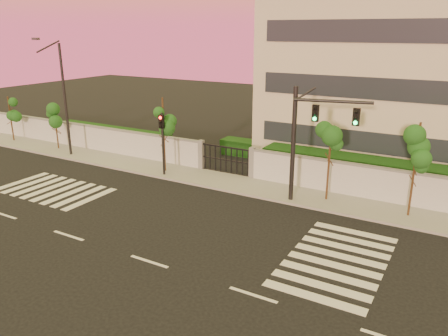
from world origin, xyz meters
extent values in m
plane|color=black|center=(0.00, 0.00, 0.00)|extent=(120.00, 120.00, 0.00)
cube|color=gray|center=(0.00, 10.50, 0.07)|extent=(60.00, 3.00, 0.15)
cube|color=#B4B7BC|center=(-17.50, 12.00, 1.00)|extent=(25.00, 0.30, 2.00)
cube|color=slate|center=(-17.50, 12.00, 2.06)|extent=(25.00, 0.36, 0.12)
cube|color=slate|center=(-5.00, 12.00, 1.10)|extent=(0.35, 0.35, 2.20)
cube|color=slate|center=(-1.00, 12.00, 1.10)|extent=(0.35, 0.35, 2.20)
cube|color=black|center=(9.00, 14.50, 0.90)|extent=(20.00, 2.00, 1.80)
cube|color=black|center=(-16.00, 14.50, 0.70)|extent=(12.00, 1.80, 1.40)
cube|color=black|center=(-3.00, 17.00, 0.60)|extent=(6.00, 1.50, 1.20)
cube|color=beige|center=(9.00, 22.00, 6.00)|extent=(24.00, 12.00, 12.00)
cube|color=#262D38|center=(9.00, 15.98, 2.50)|extent=(22.00, 0.08, 1.40)
cube|color=#262D38|center=(9.00, 15.98, 6.00)|extent=(22.00, 0.08, 1.40)
cube|color=#262D38|center=(9.00, 15.98, 9.50)|extent=(22.00, 0.08, 1.40)
cube|color=silver|center=(-14.00, 4.00, 0.01)|extent=(0.50, 4.00, 0.02)
cube|color=silver|center=(-13.10, 4.00, 0.01)|extent=(0.50, 4.00, 0.02)
cube|color=silver|center=(-12.20, 4.00, 0.01)|extent=(0.50, 4.00, 0.02)
cube|color=silver|center=(-11.30, 4.00, 0.01)|extent=(0.50, 4.00, 0.02)
cube|color=silver|center=(-10.40, 4.00, 0.01)|extent=(0.50, 4.00, 0.02)
cube|color=silver|center=(-9.50, 4.00, 0.01)|extent=(0.50, 4.00, 0.02)
cube|color=silver|center=(-8.60, 4.00, 0.01)|extent=(0.50, 4.00, 0.02)
cube|color=silver|center=(-7.70, 4.00, 0.01)|extent=(0.50, 4.00, 0.02)
cube|color=silver|center=(7.00, 1.00, 0.01)|extent=(4.00, 0.50, 0.02)
cube|color=silver|center=(7.00, 1.90, 0.01)|extent=(4.00, 0.50, 0.02)
cube|color=silver|center=(7.00, 2.80, 0.01)|extent=(4.00, 0.50, 0.02)
cube|color=silver|center=(7.00, 3.70, 0.01)|extent=(4.00, 0.50, 0.02)
cube|color=silver|center=(7.00, 4.60, 0.01)|extent=(4.00, 0.50, 0.02)
cube|color=silver|center=(7.00, 5.50, 0.01)|extent=(4.00, 0.50, 0.02)
cube|color=silver|center=(7.00, 6.40, 0.01)|extent=(4.00, 0.50, 0.02)
cube|color=silver|center=(7.00, 7.30, 0.01)|extent=(4.00, 0.50, 0.02)
cube|color=silver|center=(-10.00, 0.00, 0.01)|extent=(2.00, 0.15, 0.01)
cube|color=silver|center=(-5.00, 0.00, 0.01)|extent=(2.00, 0.15, 0.01)
cube|color=silver|center=(0.00, 0.00, 0.01)|extent=(2.00, 0.15, 0.01)
cube|color=silver|center=(5.00, 0.00, 0.01)|extent=(2.00, 0.15, 0.01)
cylinder|color=#382314|center=(-24.00, 10.60, 2.02)|extent=(0.12, 0.12, 4.05)
sphere|color=#154C19|center=(-24.00, 10.60, 3.24)|extent=(1.09, 1.09, 1.09)
sphere|color=#154C19|center=(-23.65, 10.80, 2.63)|extent=(0.83, 0.83, 0.83)
sphere|color=#154C19|center=(-24.29, 10.46, 2.83)|extent=(0.79, 0.79, 0.79)
cylinder|color=#382314|center=(-18.25, 10.65, 1.91)|extent=(0.11, 0.11, 3.81)
sphere|color=#154C19|center=(-18.25, 10.65, 3.05)|extent=(1.02, 1.02, 1.02)
sphere|color=#154C19|center=(-17.92, 10.83, 2.48)|extent=(0.78, 0.78, 0.78)
sphere|color=#154C19|center=(-18.52, 10.51, 2.67)|extent=(0.74, 0.74, 0.74)
cylinder|color=#382314|center=(-6.89, 10.26, 2.63)|extent=(0.12, 0.12, 5.26)
sphere|color=#154C19|center=(-6.89, 10.26, 4.21)|extent=(1.07, 1.07, 1.07)
sphere|color=#154C19|center=(-6.55, 10.45, 3.42)|extent=(0.82, 0.82, 0.82)
sphere|color=#154C19|center=(-7.18, 10.11, 3.68)|extent=(0.78, 0.78, 0.78)
cylinder|color=#382314|center=(4.53, 10.59, 2.26)|extent=(0.12, 0.12, 4.53)
sphere|color=#154C19|center=(4.53, 10.59, 3.62)|extent=(1.10, 1.10, 1.10)
sphere|color=#154C19|center=(4.87, 10.79, 2.94)|extent=(0.84, 0.84, 0.84)
sphere|color=#154C19|center=(4.23, 10.44, 3.17)|extent=(0.80, 0.80, 0.80)
cylinder|color=#382314|center=(9.01, 10.50, 2.59)|extent=(0.12, 0.12, 5.17)
sphere|color=#154C19|center=(9.01, 10.50, 4.14)|extent=(1.06, 1.06, 1.06)
sphere|color=#154C19|center=(9.35, 10.69, 3.36)|extent=(0.81, 0.81, 0.81)
sphere|color=#154C19|center=(8.72, 10.35, 3.62)|extent=(0.77, 0.77, 0.77)
cylinder|color=black|center=(2.73, 9.54, 3.33)|extent=(0.26, 0.26, 6.67)
cylinder|color=black|center=(4.77, 9.54, 6.02)|extent=(4.03, 1.04, 0.17)
cube|color=black|center=(3.91, 9.49, 5.32)|extent=(0.38, 0.19, 0.97)
sphere|color=#0CF259|center=(3.91, 9.38, 5.02)|extent=(0.22, 0.22, 0.22)
cube|color=black|center=(6.06, 9.49, 5.32)|extent=(0.38, 0.19, 0.97)
sphere|color=#0CF259|center=(6.06, 9.38, 5.02)|extent=(0.22, 0.22, 0.22)
cylinder|color=black|center=(-6.47, 9.56, 2.19)|extent=(0.16, 0.16, 4.39)
cube|color=black|center=(-6.47, 9.51, 3.80)|extent=(0.34, 0.18, 0.88)
sphere|color=red|center=(-6.47, 9.40, 4.08)|extent=(0.20, 0.20, 0.20)
cylinder|color=black|center=(-15.96, 9.93, 4.32)|extent=(0.19, 0.19, 8.64)
cylinder|color=black|center=(-15.96, 8.96, 8.42)|extent=(0.11, 2.07, 0.84)
cube|color=#3F3F44|center=(-15.96, 7.99, 8.96)|extent=(0.54, 0.27, 0.16)
camera|label=1|loc=(11.13, -12.92, 9.58)|focal=35.00mm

